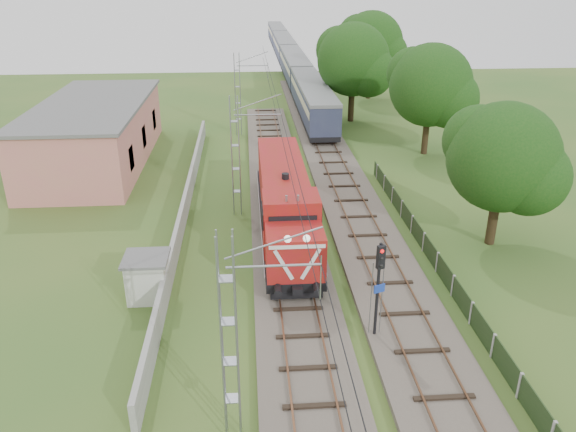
{
  "coord_description": "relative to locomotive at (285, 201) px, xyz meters",
  "views": [
    {
      "loc": [
        -2.21,
        -23.42,
        15.31
      ],
      "look_at": [
        0.02,
        6.25,
        2.2
      ],
      "focal_mm": 35.0,
      "sensor_mm": 36.0,
      "label": 1
    }
  ],
  "objects": [
    {
      "name": "track_side",
      "position": [
        5.0,
        11.5,
        -2.05
      ],
      "size": [
        4.2,
        80.0,
        0.45
      ],
      "color": "#6B6054",
      "rests_on": "ground"
    },
    {
      "name": "catenary",
      "position": [
        -2.95,
        3.5,
        1.81
      ],
      "size": [
        3.31,
        70.0,
        8.0
      ],
      "color": "gray",
      "rests_on": "ground"
    },
    {
      "name": "ground",
      "position": [
        0.0,
        -8.5,
        -2.24
      ],
      "size": [
        140.0,
        140.0,
        0.0
      ],
      "primitive_type": "plane",
      "color": "#315A22",
      "rests_on": "ground"
    },
    {
      "name": "tree_b",
      "position": [
        13.83,
        15.84,
        3.82
      ],
      "size": [
        7.49,
        7.13,
        9.71
      ],
      "color": "#3E2D19",
      "rests_on": "ground"
    },
    {
      "name": "boundary_wall",
      "position": [
        -6.5,
        3.5,
        -1.49
      ],
      "size": [
        0.25,
        40.0,
        1.5
      ],
      "primitive_type": "cube",
      "color": "#9E9E99",
      "rests_on": "ground"
    },
    {
      "name": "station_building",
      "position": [
        -15.0,
        15.5,
        0.39
      ],
      "size": [
        8.4,
        20.4,
        5.22
      ],
      "color": "tan",
      "rests_on": "ground"
    },
    {
      "name": "signal_post",
      "position": [
        3.24,
        -11.41,
        1.08
      ],
      "size": [
        0.52,
        0.42,
        4.83
      ],
      "color": "black",
      "rests_on": "ground"
    },
    {
      "name": "coach_rake",
      "position": [
        5.0,
        62.51,
        0.26
      ],
      "size": [
        3.0,
        89.42,
        3.46
      ],
      "color": "black",
      "rests_on": "ground"
    },
    {
      "name": "fence",
      "position": [
        8.0,
        -5.5,
        -1.64
      ],
      "size": [
        0.12,
        32.0,
        1.2
      ],
      "color": "black",
      "rests_on": "ground"
    },
    {
      "name": "relay_hut",
      "position": [
        -7.4,
        -6.95,
        -1.08
      ],
      "size": [
        2.22,
        2.22,
        2.29
      ],
      "color": "beige",
      "rests_on": "ground"
    },
    {
      "name": "track_main",
      "position": [
        0.0,
        -1.5,
        -2.05
      ],
      "size": [
        4.2,
        70.0,
        0.45
      ],
      "color": "#6B6054",
      "rests_on": "ground"
    },
    {
      "name": "locomotive",
      "position": [
        0.0,
        0.0,
        0.0
      ],
      "size": [
        2.99,
        17.09,
        4.34
      ],
      "color": "black",
      "rests_on": "ground"
    },
    {
      "name": "tree_a",
      "position": [
        12.43,
        -2.28,
        3.16
      ],
      "size": [
        6.68,
        6.36,
        8.66
      ],
      "color": "#3E2D19",
      "rests_on": "ground"
    },
    {
      "name": "tree_c",
      "position": [
        9.31,
        28.15,
        4.26
      ],
      "size": [
        8.03,
        7.65,
        10.41
      ],
      "color": "#3E2D19",
      "rests_on": "ground"
    },
    {
      "name": "tree_d",
      "position": [
        13.68,
        39.79,
        4.49
      ],
      "size": [
        8.32,
        7.92,
        10.79
      ],
      "color": "#3E2D19",
      "rests_on": "ground"
    }
  ]
}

